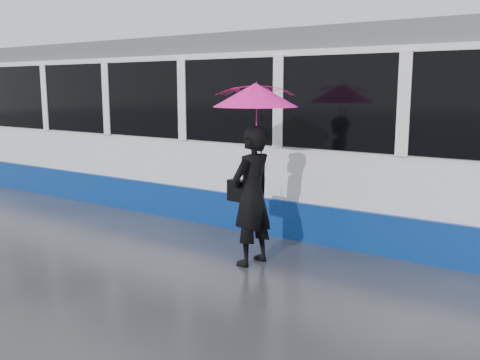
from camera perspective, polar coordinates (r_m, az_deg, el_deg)
The scene contains 6 objects.
ground at distance 8.23m, azimuth -4.30°, elevation -7.34°, with size 90.00×90.00×0.00m, color #28282D.
rails at distance 10.21m, azimuth 4.58°, elevation -3.86°, with size 34.00×1.51×0.02m.
tram at distance 11.67m, azimuth -7.73°, elevation 5.90°, with size 26.00×2.56×3.35m.
woman at distance 7.31m, azimuth 1.27°, elevation -1.72°, with size 0.70×0.46×1.93m, color black.
umbrella at distance 7.14m, azimuth 1.64°, elevation 7.30°, with size 1.26×1.26×1.30m.
handbag at distance 7.43m, azimuth -0.06°, elevation -1.15°, with size 0.36×0.19×0.48m.
Camera 1 is at (4.97, -6.09, 2.43)m, focal length 40.00 mm.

